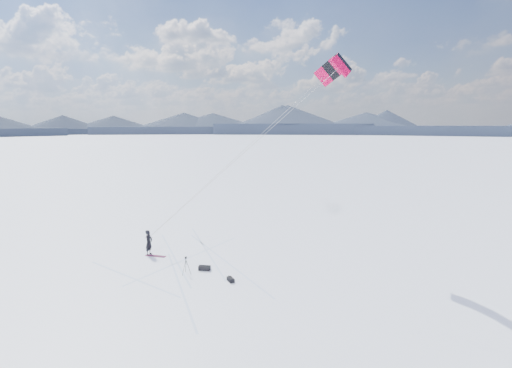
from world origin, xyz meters
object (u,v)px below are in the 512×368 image
(snowkiter, at_px, (149,255))
(snowboard, at_px, (156,256))
(gear_bag_b, at_px, (231,279))
(gear_bag_a, at_px, (204,268))
(tripod, at_px, (186,263))

(snowkiter, bearing_deg, snowboard, -106.52)
(snowkiter, height_order, gear_bag_b, snowkiter)
(snowkiter, xyz_separation_m, gear_bag_a, (4.95, -1.69, 0.15))
(gear_bag_a, xyz_separation_m, gear_bag_b, (2.19, -1.24, -0.03))
(gear_bag_a, distance_m, gear_bag_b, 2.52)
(gear_bag_b, bearing_deg, gear_bag_a, -159.53)
(gear_bag_b, bearing_deg, snowkiter, -152.36)
(snowkiter, relative_size, gear_bag_a, 2.35)
(tripod, relative_size, gear_bag_a, 1.47)
(snowkiter, height_order, snowboard, snowkiter)
(gear_bag_a, bearing_deg, snowboard, 154.58)
(snowboard, relative_size, gear_bag_a, 1.95)
(snowboard, distance_m, gear_bag_a, 4.62)
(tripod, bearing_deg, gear_bag_b, -9.93)
(gear_bag_a, relative_size, gear_bag_b, 1.20)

